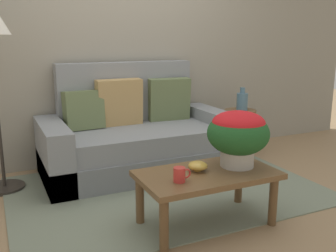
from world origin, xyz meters
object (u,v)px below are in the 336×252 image
Objects in this scene: coffee_table at (207,180)px; coffee_mug at (180,175)px; snack_bowl at (198,166)px; table_vase at (242,101)px; potted_plant at (238,133)px; couch at (136,138)px; side_table at (240,124)px.

coffee_mug is (-0.26, -0.09, 0.11)m from coffee_table.
snack_bowl is (0.21, 0.14, -0.01)m from coffee_mug.
coffee_table is 1.85m from table_vase.
coffee_table is at bearing 18.26° from coffee_mug.
snack_bowl is at bearing -135.34° from table_vase.
coffee_mug is 0.48× the size of table_vase.
potted_plant is 3.63× the size of coffee_mug.
couch is 15.17× the size of coffee_mug.
coffee_mug is at bearing -98.91° from couch.
couch reaches higher than table_vase.
coffee_mug reaches higher than coffee_table.
potted_plant is at bearing -126.72° from table_vase.
coffee_table is at bearing -175.55° from potted_plant.
table_vase is at bearing 44.66° from snack_bowl.
coffee_table is 6.96× the size of snack_bowl.
snack_bowl is (-0.32, 0.03, -0.22)m from potted_plant.
side_table is 1.67m from potted_plant.
coffee_mug is at bearing -168.61° from potted_plant.
potted_plant is 3.22× the size of snack_bowl.
table_vase is at bearing -71.10° from side_table.
couch is 1.36m from coffee_table.
snack_bowl is at bearing 174.82° from potted_plant.
table_vase is (0.01, -0.02, 0.27)m from side_table.
couch is 3.61× the size of side_table.
snack_bowl is (-1.29, -1.30, 0.08)m from side_table.
table_vase is (1.51, 1.42, 0.18)m from coffee_mug.
coffee_table is 1.83m from side_table.
potted_plant is 1.76× the size of table_vase.
side_table reaches higher than coffee_mug.
side_table is at bearing 47.32° from coffee_table.
table_vase is at bearing 46.83° from coffee_table.
table_vase reaches higher than coffee_mug.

